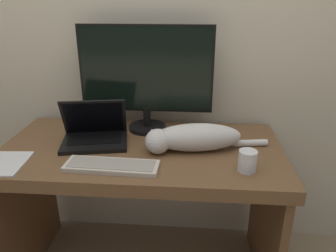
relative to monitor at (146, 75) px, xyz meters
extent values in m
cube|color=beige|center=(0.00, 0.18, 0.25)|extent=(6.40, 0.06, 2.60)
cube|color=brown|center=(0.00, -0.22, -0.32)|extent=(1.34, 0.68, 0.06)
cube|color=brown|center=(-0.63, -0.22, -0.70)|extent=(0.04, 0.62, 0.70)
cube|color=brown|center=(0.63, -0.22, -0.70)|extent=(0.04, 0.62, 0.70)
cylinder|color=black|center=(0.00, 0.00, -0.28)|extent=(0.20, 0.20, 0.02)
cylinder|color=black|center=(0.00, 0.00, -0.23)|extent=(0.04, 0.04, 0.10)
cube|color=black|center=(0.00, 0.00, 0.03)|extent=(0.68, 0.02, 0.44)
cube|color=black|center=(0.00, -0.01, 0.03)|extent=(0.66, 0.01, 0.41)
cube|color=black|center=(-0.23, -0.21, -0.28)|extent=(0.34, 0.27, 0.02)
cube|color=black|center=(-0.23, -0.20, -0.27)|extent=(0.27, 0.17, 0.00)
cube|color=black|center=(-0.24, -0.15, -0.18)|extent=(0.32, 0.16, 0.20)
cube|color=black|center=(-0.24, -0.16, -0.18)|extent=(0.29, 0.14, 0.17)
cube|color=beige|center=(-0.09, -0.44, -0.28)|extent=(0.40, 0.14, 0.02)
cube|color=#ABA393|center=(-0.09, -0.44, -0.27)|extent=(0.36, 0.11, 0.00)
ellipsoid|color=silver|center=(0.26, -0.24, -0.23)|extent=(0.43, 0.20, 0.13)
ellipsoid|color=white|center=(0.28, -0.23, -0.19)|extent=(0.20, 0.13, 0.05)
sphere|color=silver|center=(0.09, -0.28, -0.24)|extent=(0.12, 0.12, 0.12)
cone|color=white|center=(0.06, -0.28, -0.19)|extent=(0.03, 0.03, 0.03)
cone|color=white|center=(0.11, -0.28, -0.19)|extent=(0.03, 0.03, 0.03)
cylinder|color=white|center=(0.52, -0.17, -0.28)|extent=(0.17, 0.06, 0.03)
cylinder|color=white|center=(0.47, -0.41, -0.25)|extent=(0.07, 0.07, 0.09)
cube|color=white|center=(-0.55, -0.44, -0.29)|extent=(0.18, 0.23, 0.01)
camera|label=1|loc=(0.24, -1.62, 0.39)|focal=35.00mm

